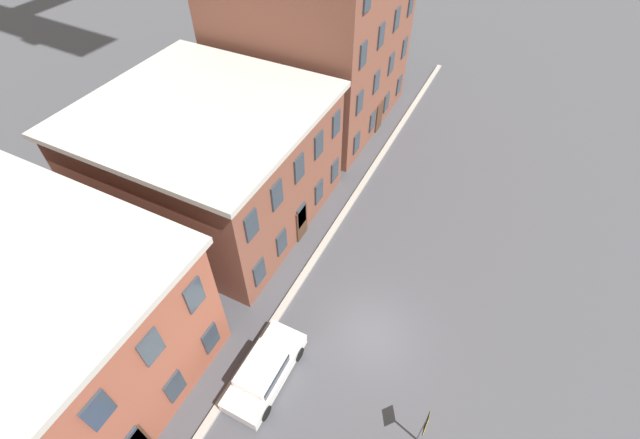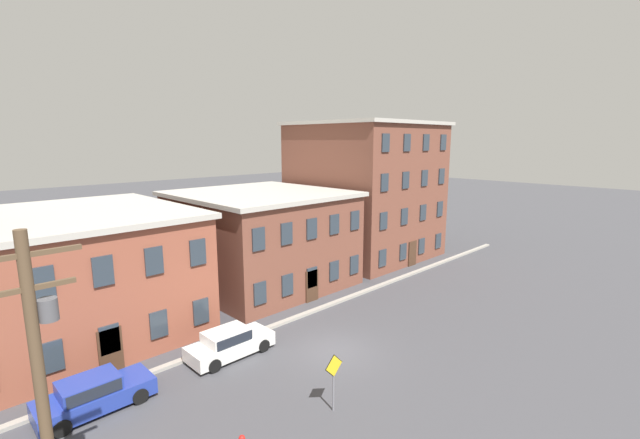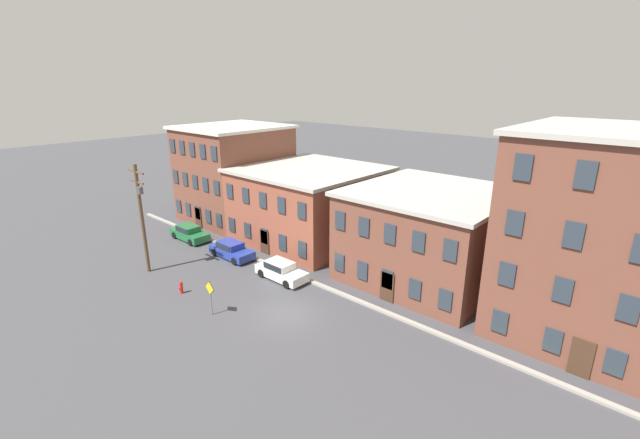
{
  "view_description": "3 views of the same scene",
  "coord_description": "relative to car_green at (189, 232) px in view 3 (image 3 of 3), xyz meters",
  "views": [
    {
      "loc": [
        -10.24,
        -2.39,
        18.72
      ],
      "look_at": [
        -0.45,
        2.51,
        7.23
      ],
      "focal_mm": 24.0,
      "sensor_mm": 36.0,
      "label": 1
    },
    {
      "loc": [
        -14.97,
        -14.35,
        10.89
      ],
      "look_at": [
        1.46,
        2.48,
        6.51
      ],
      "focal_mm": 24.0,
      "sensor_mm": 36.0,
      "label": 2
    },
    {
      "loc": [
        18.69,
        -17.37,
        15.01
      ],
      "look_at": [
        0.09,
        3.3,
        5.88
      ],
      "focal_mm": 24.0,
      "sensor_mm": 36.0,
      "label": 3
    }
  ],
  "objects": [
    {
      "name": "kerb_strip",
      "position": [
        17.21,
        1.17,
        -0.67
      ],
      "size": [
        56.0,
        0.36,
        0.16
      ],
      "primitive_type": "cube",
      "color": "#9E998E",
      "rests_on": "ground_plane"
    },
    {
      "name": "car_blue",
      "position": [
        6.66,
        0.07,
        0.0
      ],
      "size": [
        4.4,
        1.92,
        1.43
      ],
      "color": "#233899",
      "rests_on": "ground_plane"
    },
    {
      "name": "fire_hydrant",
      "position": [
        9.4,
        -6.52,
        -0.27
      ],
      "size": [
        0.24,
        0.34,
        0.96
      ],
      "color": "red",
      "rests_on": "ground_plane"
    },
    {
      "name": "apartment_corner",
      "position": [
        -2.39,
        7.67,
        4.42
      ],
      "size": [
        9.9,
        10.52,
        10.3
      ],
      "color": "brown",
      "rests_on": "ground_plane"
    },
    {
      "name": "apartment_annex",
      "position": [
        33.36,
        8.08,
        5.51
      ],
      "size": [
        11.9,
        11.34,
        12.5
      ],
      "color": "brown",
      "rests_on": "ground_plane"
    },
    {
      "name": "caution_sign",
      "position": [
        13.63,
        -6.8,
        0.91
      ],
      "size": [
        0.98,
        0.08,
        2.48
      ],
      "color": "slate",
      "rests_on": "ground_plane"
    },
    {
      "name": "apartment_far",
      "position": [
        21.28,
        8.29,
        2.8
      ],
      "size": [
        11.37,
        11.76,
        7.07
      ],
      "color": "brown",
      "rests_on": "ground_plane"
    },
    {
      "name": "utility_pole",
      "position": [
        4.01,
        -6.27,
        4.26
      ],
      "size": [
        2.4,
        0.44,
        8.91
      ],
      "color": "brown",
      "rests_on": "ground_plane"
    },
    {
      "name": "car_white",
      "position": [
        13.07,
        0.05,
        0.0
      ],
      "size": [
        4.4,
        1.92,
        1.43
      ],
      "color": "silver",
      "rests_on": "ground_plane"
    },
    {
      "name": "car_green",
      "position": [
        0.0,
        0.0,
        0.0
      ],
      "size": [
        4.4,
        1.92,
        1.43
      ],
      "color": "#1E6638",
      "rests_on": "ground_plane"
    },
    {
      "name": "apartment_midblock",
      "position": [
        8.22,
        8.55,
        2.76
      ],
      "size": [
        12.35,
        12.29,
        6.99
      ],
      "color": "brown",
      "rests_on": "ground_plane"
    },
    {
      "name": "ground_plane",
      "position": [
        17.21,
        -3.33,
        -0.75
      ],
      "size": [
        200.0,
        200.0,
        0.0
      ],
      "primitive_type": "plane",
      "color": "#424247"
    }
  ]
}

